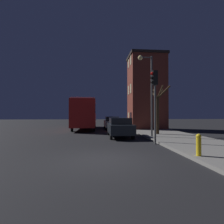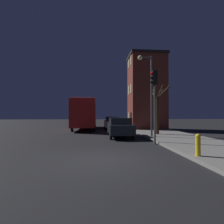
{
  "view_description": "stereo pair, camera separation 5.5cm",
  "coord_description": "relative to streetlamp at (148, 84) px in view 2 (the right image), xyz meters",
  "views": [
    {
      "loc": [
        -0.31,
        -7.12,
        1.85
      ],
      "look_at": [
        1.26,
        11.03,
        2.11
      ],
      "focal_mm": 28.0,
      "sensor_mm": 36.0,
      "label": 1
    },
    {
      "loc": [
        -0.25,
        -7.12,
        1.85
      ],
      "look_at": [
        1.26,
        11.03,
        2.11
      ],
      "focal_mm": 28.0,
      "sensor_mm": 36.0,
      "label": 2
    }
  ],
  "objects": [
    {
      "name": "ground_plane",
      "position": [
        -3.67,
        -6.13,
        -4.24
      ],
      "size": [
        120.0,
        120.0,
        0.0
      ],
      "primitive_type": "plane",
      "color": "black"
    },
    {
      "name": "brick_building",
      "position": [
        2.13,
        7.87,
        0.46
      ],
      "size": [
        4.41,
        3.77,
        9.08
      ],
      "color": "brown",
      "rests_on": "sidewalk"
    },
    {
      "name": "streetlamp",
      "position": [
        0.0,
        0.0,
        0.0
      ],
      "size": [
        1.16,
        0.37,
        6.29
      ],
      "color": "#4C4C4C",
      "rests_on": "sidewalk"
    },
    {
      "name": "traffic_light",
      "position": [
        -0.39,
        -2.65,
        -0.96
      ],
      "size": [
        0.43,
        0.24,
        4.59
      ],
      "color": "#4C4C4C",
      "rests_on": "ground"
    },
    {
      "name": "bare_tree",
      "position": [
        1.32,
        1.57,
        -2.0
      ],
      "size": [
        1.73,
        1.64,
        4.23
      ],
      "color": "#382819",
      "rests_on": "sidewalk"
    },
    {
      "name": "bus",
      "position": [
        -5.45,
        9.04,
        -2.1
      ],
      "size": [
        2.61,
        9.65,
        3.6
      ],
      "color": "red",
      "rests_on": "ground"
    },
    {
      "name": "car_near_lane",
      "position": [
        -2.12,
        0.96,
        -3.41
      ],
      "size": [
        1.81,
        4.39,
        1.58
      ],
      "color": "black",
      "rests_on": "ground"
    },
    {
      "name": "car_mid_lane",
      "position": [
        -2.12,
        8.94,
        -3.42
      ],
      "size": [
        1.77,
        4.63,
        1.58
      ],
      "color": "beige",
      "rests_on": "ground"
    },
    {
      "name": "fire_hydrant",
      "position": [
        0.19,
        -6.4,
        -3.62
      ],
      "size": [
        0.21,
        0.21,
        0.91
      ],
      "color": "gold",
      "rests_on": "sidewalk"
    }
  ]
}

